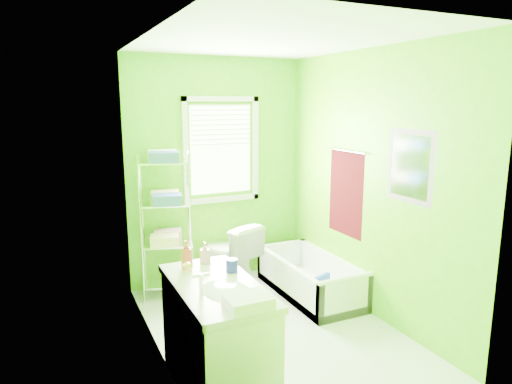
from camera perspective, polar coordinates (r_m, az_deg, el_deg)
name	(u,v)px	position (r m, az deg, el deg)	size (l,w,h in m)	color
ground	(273,329)	(4.47, 2.10, -16.74)	(2.90, 2.90, 0.00)	silver
room_envelope	(274,166)	(3.99, 2.26, 3.28)	(2.14, 2.94, 2.62)	#51AD08
window	(221,144)	(5.30, -4.35, 5.95)	(0.92, 0.05, 1.22)	white
door	(197,285)	(2.85, -7.44, -11.50)	(0.09, 0.80, 2.00)	white
right_wall_decor	(369,183)	(4.57, 13.97, 1.10)	(0.04, 1.48, 1.17)	#41070B
bathtub	(311,283)	(5.14, 6.94, -11.25)	(0.63, 1.36, 0.44)	white
toilet	(229,254)	(5.27, -3.34, -7.79)	(0.43, 0.75, 0.77)	white
vanity	(217,334)	(3.47, -4.84, -17.30)	(0.57, 1.10, 1.06)	white
wire_shelf_unit	(167,209)	(4.95, -11.06, -2.12)	(0.59, 0.49, 1.60)	silver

